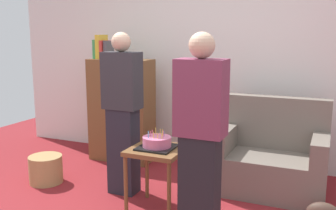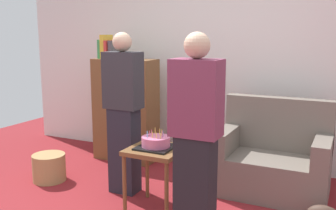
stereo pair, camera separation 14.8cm
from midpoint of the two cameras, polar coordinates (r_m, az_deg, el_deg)
wall_back at (r=4.83m, az=7.19°, el=7.31°), size 6.00×0.10×2.70m
couch at (r=4.14m, az=13.99°, el=-7.71°), size 1.10×0.70×0.96m
bookshelf at (r=4.95m, az=-7.81°, el=-0.57°), size 0.80×0.36×1.60m
side_table at (r=3.53m, az=-2.84°, el=-7.81°), size 0.48×0.48×0.60m
birthday_cake at (r=3.49m, az=-2.86°, el=-5.61°), size 0.32×0.32×0.17m
person_blowing_candles at (r=3.88m, az=-7.81°, el=-1.21°), size 0.36×0.22×1.63m
person_holding_cake at (r=2.85m, az=3.33°, el=-5.46°), size 0.36×0.22×1.63m
wicker_basket at (r=4.51m, az=-18.53°, el=-9.00°), size 0.36×0.36×0.30m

